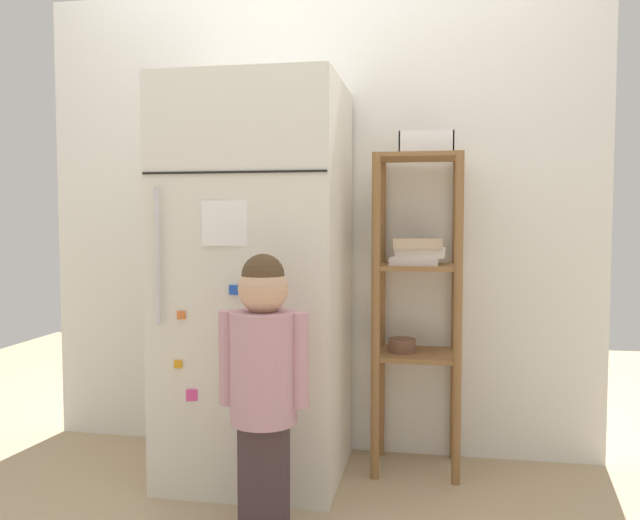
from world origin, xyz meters
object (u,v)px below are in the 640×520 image
refrigerator (257,281)px  child_standing (264,367)px  pantry_shelf_unit (417,284)px  fruit_bin (426,145)px

refrigerator → child_standing: (0.17, -0.53, -0.23)m
pantry_shelf_unit → fruit_bin: (0.03, 0.00, 0.58)m
child_standing → fruit_bin: size_ratio=4.28×
child_standing → pantry_shelf_unit: size_ratio=0.71×
refrigerator → fruit_bin: refrigerator is taller
child_standing → pantry_shelf_unit: bearing=54.8°
refrigerator → fruit_bin: size_ratio=7.26×
pantry_shelf_unit → fruit_bin: bearing=5.6°
fruit_bin → refrigerator: bearing=-166.6°
refrigerator → child_standing: bearing=-72.2°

